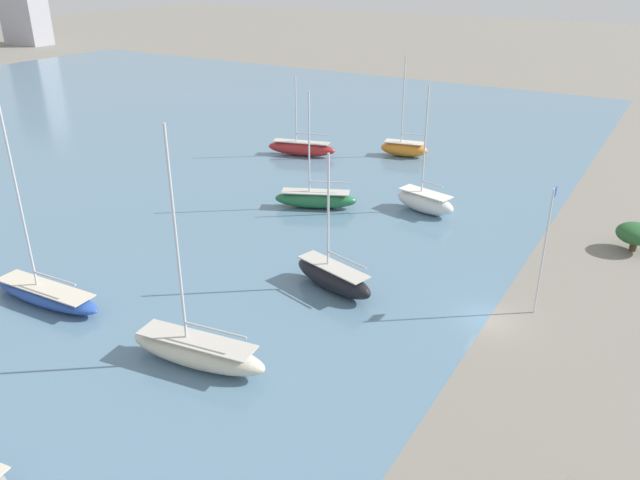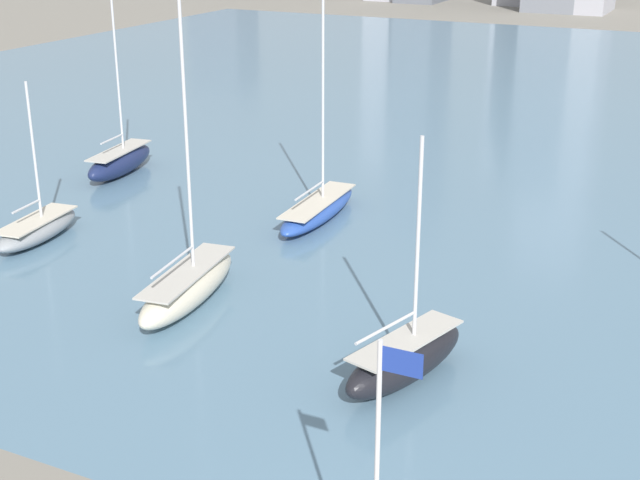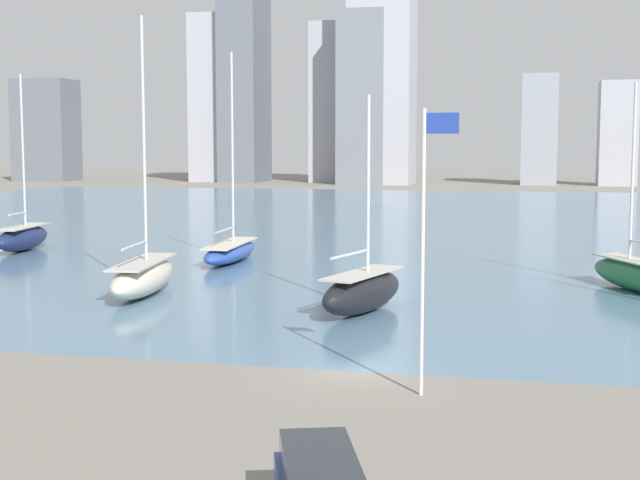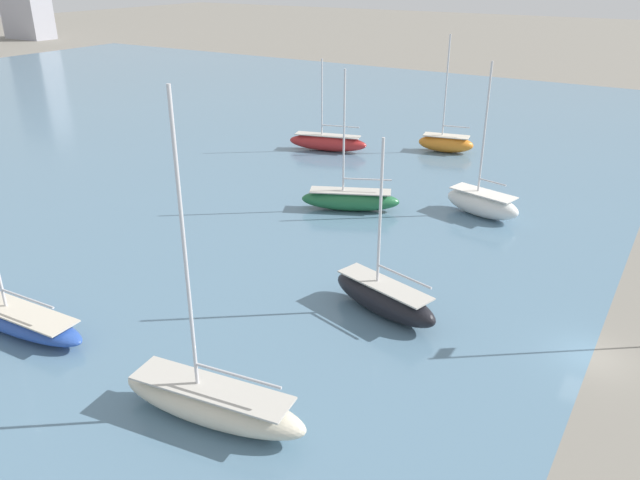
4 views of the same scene
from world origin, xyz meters
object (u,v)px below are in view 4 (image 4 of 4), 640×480
object	(u,v)px
sailboat_cream	(212,402)
sailboat_orange	(446,143)
sailboat_red	(328,142)
sailboat_blue	(17,317)
sailboat_white	(482,203)
sailboat_green	(350,199)
sailboat_black	(384,298)

from	to	relation	value
sailboat_cream	sailboat_orange	bearing A→B (deg)	0.97
sailboat_orange	sailboat_red	bearing A→B (deg)	107.85
sailboat_blue	sailboat_white	distance (m)	37.34
sailboat_white	sailboat_green	xyz separation A→B (m)	(-4.80, 10.47, -0.17)
sailboat_cream	sailboat_black	bearing A→B (deg)	-18.38
sailboat_white	sailboat_green	world-z (taller)	sailboat_white
sailboat_cream	sailboat_black	distance (m)	13.66
sailboat_cream	sailboat_orange	world-z (taller)	sailboat_cream
sailboat_green	sailboat_orange	bearing A→B (deg)	-25.76
sailboat_blue	sailboat_orange	size ratio (longest dim) A/B	1.18
sailboat_blue	sailboat_orange	distance (m)	50.88
sailboat_red	sailboat_black	xyz separation A→B (m)	(-30.22, -22.15, 0.09)
sailboat_blue	sailboat_red	size ratio (longest dim) A/B	1.47
sailboat_white	sailboat_red	bearing A→B (deg)	77.92
sailboat_blue	sailboat_black	distance (m)	22.35
sailboat_green	sailboat_white	bearing A→B (deg)	-90.07
sailboat_green	sailboat_black	xyz separation A→B (m)	(-14.72, -10.54, 0.11)
sailboat_white	sailboat_black	world-z (taller)	sailboat_white
sailboat_orange	sailboat_blue	bearing A→B (deg)	159.37
sailboat_green	sailboat_red	size ratio (longest dim) A/B	1.17
sailboat_cream	sailboat_black	size ratio (longest dim) A/B	1.43
sailboat_red	sailboat_black	bearing A→B (deg)	-158.74
sailboat_black	sailboat_orange	bearing A→B (deg)	31.13
sailboat_red	sailboat_black	size ratio (longest dim) A/B	0.94
sailboat_orange	sailboat_white	size ratio (longest dim) A/B	1.01
sailboat_white	sailboat_orange	bearing A→B (deg)	43.65
sailboat_white	sailboat_red	xyz separation A→B (m)	(10.70, 22.08, -0.14)
sailboat_orange	sailboat_green	size ratio (longest dim) A/B	1.07
sailboat_cream	sailboat_red	bearing A→B (deg)	16.61
sailboat_black	sailboat_white	bearing A→B (deg)	16.05
sailboat_cream	sailboat_white	size ratio (longest dim) A/B	1.22
sailboat_black	sailboat_red	bearing A→B (deg)	52.07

